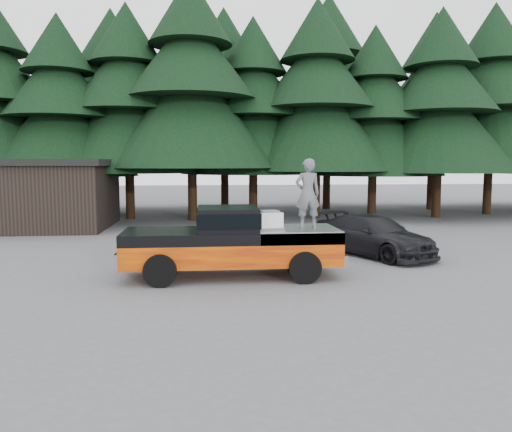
{
  "coord_description": "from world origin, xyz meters",
  "views": [
    {
      "loc": [
        -0.36,
        -13.03,
        3.09
      ],
      "look_at": [
        1.0,
        0.0,
        1.72
      ],
      "focal_mm": 35.0,
      "sensor_mm": 36.0,
      "label": 1
    }
  ],
  "objects": [
    {
      "name": "pickup_truck",
      "position": [
        0.37,
        0.45,
        0.67
      ],
      "size": [
        6.0,
        2.04,
        1.33
      ],
      "primitive_type": null,
      "color": "#E86700",
      "rests_on": "ground"
    },
    {
      "name": "utility_building",
      "position": [
        -9.0,
        12.0,
        1.67
      ],
      "size": [
        8.4,
        6.4,
        3.3
      ],
      "color": "black",
      "rests_on": "ground"
    },
    {
      "name": "ground",
      "position": [
        0.0,
        0.0,
        0.0
      ],
      "size": [
        120.0,
        120.0,
        0.0
      ],
      "primitive_type": "plane",
      "color": "#525255",
      "rests_on": "ground"
    },
    {
      "name": "truck_cab",
      "position": [
        0.27,
        0.45,
        1.62
      ],
      "size": [
        1.66,
        1.9,
        0.59
      ],
      "primitive_type": "cube",
      "color": "black",
      "rests_on": "pickup_truck"
    },
    {
      "name": "treeline",
      "position": [
        0.42,
        17.2,
        7.72
      ],
      "size": [
        60.15,
        16.05,
        17.5
      ],
      "color": "black",
      "rests_on": "ground"
    },
    {
      "name": "parked_car",
      "position": [
        5.32,
        3.2,
        0.68
      ],
      "size": [
        3.83,
        5.03,
        1.36
      ],
      "primitive_type": "imported",
      "rotation": [
        0.0,
        0.0,
        0.48
      ],
      "color": "black",
      "rests_on": "ground"
    },
    {
      "name": "man_on_bed",
      "position": [
        2.45,
        0.34,
        2.28
      ],
      "size": [
        0.72,
        0.5,
        1.9
      ],
      "primitive_type": "imported",
      "rotation": [
        0.0,
        0.0,
        3.21
      ],
      "color": "#5A5E62",
      "rests_on": "pickup_truck"
    },
    {
      "name": "air_compressor",
      "position": [
        1.37,
        0.21,
        1.55
      ],
      "size": [
        0.75,
        0.66,
        0.44
      ],
      "primitive_type": "cube",
      "rotation": [
        0.0,
        0.0,
        0.22
      ],
      "color": "silver",
      "rests_on": "pickup_truck"
    }
  ]
}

